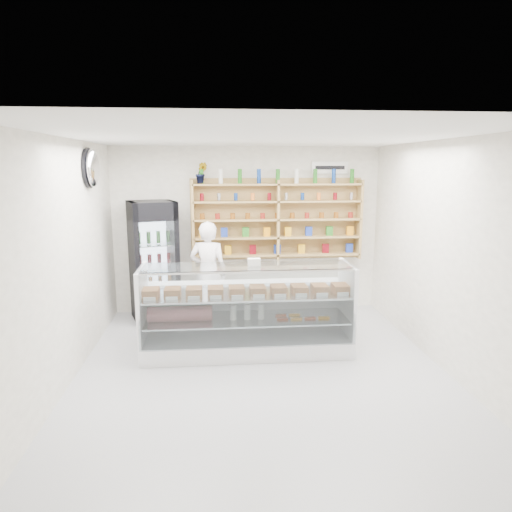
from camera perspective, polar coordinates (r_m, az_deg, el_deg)
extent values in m
plane|color=#A8A9AD|center=(5.79, 0.73, -14.18)|extent=(5.00, 5.00, 0.00)
plane|color=white|center=(5.24, 0.81, 14.70)|extent=(5.00, 5.00, 0.00)
plane|color=white|center=(7.79, -1.13, 3.24)|extent=(4.50, 0.00, 4.50)
plane|color=white|center=(2.96, 5.85, -10.32)|extent=(4.50, 0.00, 4.50)
plane|color=white|center=(5.58, -22.88, -0.86)|extent=(0.00, 5.00, 5.00)
plane|color=white|center=(6.00, 22.67, -0.05)|extent=(0.00, 5.00, 5.00)
cube|color=white|center=(6.28, -1.13, -10.91)|extent=(2.78, 0.79, 0.23)
cube|color=white|center=(6.48, -1.37, -6.37)|extent=(2.78, 0.05, 0.58)
cube|color=silver|center=(6.16, -1.14, -7.84)|extent=(2.66, 0.69, 0.02)
cube|color=silver|center=(6.05, -1.15, -4.78)|extent=(2.72, 0.72, 0.02)
cube|color=silver|center=(5.72, -0.88, -6.75)|extent=(2.72, 0.11, 0.97)
cube|color=silver|center=(5.91, -1.14, -1.28)|extent=(2.72, 0.55, 0.01)
imported|color=white|center=(7.24, -5.98, -2.11)|extent=(0.67, 0.52, 1.64)
cube|color=black|center=(7.56, -12.65, -0.62)|extent=(0.88, 0.87, 1.93)
cube|color=#290432|center=(7.15, -14.06, 5.33)|extent=(0.66, 0.25, 0.27)
cube|color=silver|center=(7.28, -13.78, -1.81)|extent=(0.56, 0.20, 1.53)
cube|color=#A78D4E|center=(7.60, -7.85, 4.38)|extent=(0.04, 0.28, 1.33)
cube|color=#A78D4E|center=(7.66, 2.70, 4.53)|extent=(0.04, 0.28, 1.33)
cube|color=#A78D4E|center=(7.98, 12.74, 4.53)|extent=(0.04, 0.28, 1.33)
cube|color=#A78D4E|center=(7.75, 2.66, 0.20)|extent=(2.80, 0.28, 0.03)
cube|color=#A78D4E|center=(7.70, 2.68, 2.39)|extent=(2.80, 0.28, 0.03)
cube|color=#A78D4E|center=(7.66, 2.70, 4.60)|extent=(2.80, 0.28, 0.03)
cube|color=#A78D4E|center=(7.63, 2.72, 6.84)|extent=(2.80, 0.28, 0.03)
cube|color=#A78D4E|center=(7.62, 2.74, 8.94)|extent=(2.80, 0.28, 0.03)
imported|color=#1E6626|center=(7.54, -6.85, 10.26)|extent=(0.20, 0.16, 0.34)
ellipsoid|color=silver|center=(6.60, -19.77, 10.30)|extent=(0.15, 0.50, 0.50)
cube|color=white|center=(7.91, 9.21, 10.85)|extent=(0.62, 0.03, 0.20)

